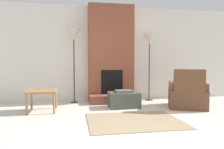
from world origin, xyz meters
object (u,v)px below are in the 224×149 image
Objects in this scene: ottoman at (124,99)px; armchair at (187,96)px; side_table at (42,93)px; floor_lamp_right at (150,42)px; floor_lamp_left at (74,38)px.

ottoman is 1.47m from armchair.
ottoman is 1.85m from side_table.
floor_lamp_right reaches higher than ottoman.
ottoman is 0.38× the size of floor_lamp_right.
floor_lamp_left is (-2.58, 1.12, 1.40)m from armchair.
armchair is 1.82m from floor_lamp_right.
ottoman is 2.05m from floor_lamp_left.
ottoman is at bearing 3.15° from side_table.
side_table reaches higher than ottoman.
floor_lamp_right is (-0.53, 1.12, 1.33)m from armchair.
side_table is 3.13m from floor_lamp_right.
armchair is at bearing -13.07° from ottoman.
floor_lamp_right is at bearing -0.00° from floor_lamp_left.
floor_lamp_left is (-1.15, 0.79, 1.50)m from ottoman.
floor_lamp_left is at bearing 145.55° from ottoman.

